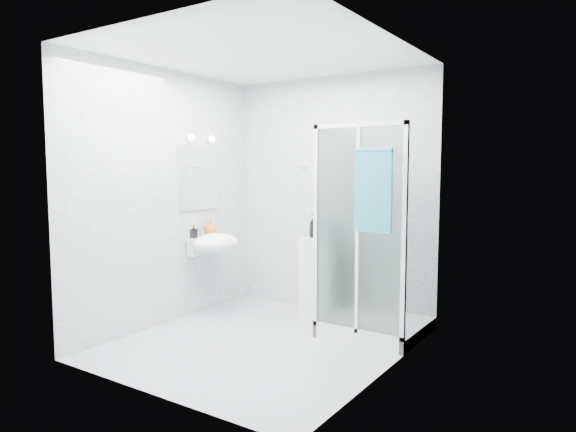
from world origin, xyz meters
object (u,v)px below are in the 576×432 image
Objects in this scene: wall_basin at (213,243)px; shampoo_bottle_b at (330,227)px; shampoo_bottle_a at (314,226)px; shower_enclosure at (365,288)px; storage_cabinet at (321,277)px; soap_dispenser_orange at (211,227)px; hand_towel at (373,188)px; soap_dispenser_black at (194,231)px.

shampoo_bottle_b is at bearing 29.14° from wall_basin.
shampoo_bottle_a reaches higher than wall_basin.
shower_enclosure is 0.69m from storage_cabinet.
shower_enclosure is 2.31× the size of storage_cabinet.
wall_basin is 2.39× the size of shampoo_bottle_b.
soap_dispenser_orange is at bearing -157.27° from shampoo_bottle_b.
hand_towel is (0.88, -0.66, 1.00)m from storage_cabinet.
soap_dispenser_orange reaches higher than soap_dispenser_black.
shampoo_bottle_b is at bearing 21.82° from storage_cabinet.
shampoo_bottle_a is (-0.95, 0.62, -0.44)m from hand_towel.
shampoo_bottle_a is (-0.71, 0.22, 0.54)m from shower_enclosure.
soap_dispenser_black is at bearing -177.00° from hand_towel.
shower_enclosure is 1.72m from wall_basin.
hand_towel reaches higher than wall_basin.
storage_cabinet is 1.45m from soap_dispenser_black.
hand_towel reaches higher than soap_dispenser_orange.
soap_dispenser_black is at bearing -119.51° from wall_basin.
storage_cabinet is at bearing 32.25° from shampoo_bottle_a.
shampoo_bottle_a reaches higher than shampoo_bottle_b.
soap_dispenser_black is (0.02, -0.29, -0.01)m from soap_dispenser_orange.
wall_basin reaches higher than soap_dispenser_black.
wall_basin is 0.65× the size of storage_cabinet.
shampoo_bottle_b is at bearing 138.86° from hand_towel.
shampoo_bottle_a is at bearing 34.43° from soap_dispenser_black.
soap_dispenser_black is at bearing -146.37° from shampoo_bottle_b.
wall_basin reaches higher than storage_cabinet.
shower_enclosure is 8.04× the size of shampoo_bottle_a.
hand_towel is at bearing 3.00° from soap_dispenser_black.
wall_basin is at bearing 60.49° from soap_dispenser_black.
hand_towel is 5.14× the size of soap_dispenser_black.
shampoo_bottle_b is 1.66× the size of soap_dispenser_black.
wall_basin is 0.26m from soap_dispenser_black.
soap_dispenser_black is (-1.76, -0.51, 0.49)m from shower_enclosure.
hand_towel is 3.09× the size of shampoo_bottle_b.
hand_towel is 2.91× the size of shampoo_bottle_a.
soap_dispenser_orange is (-1.22, -0.51, -0.04)m from shampoo_bottle_b.
soap_dispenser_orange is (-1.14, -0.47, 0.51)m from storage_cabinet.
shampoo_bottle_a is (0.95, 0.53, 0.19)m from wall_basin.
shampoo_bottle_a reaches higher than storage_cabinet.
shower_enclosure is at bearing 16.02° from soap_dispenser_black.
shampoo_bottle_b reaches higher than storage_cabinet.
storage_cabinet is (1.01, 0.58, -0.36)m from wall_basin.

